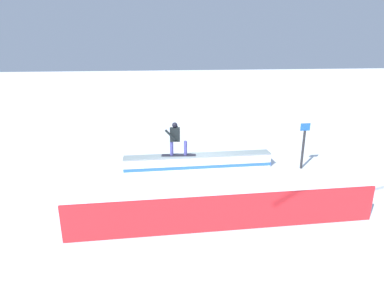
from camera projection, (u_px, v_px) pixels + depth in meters
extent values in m
plane|color=white|center=(198.00, 168.00, 13.13)|extent=(120.00, 120.00, 0.00)
cube|color=white|center=(198.00, 162.00, 13.05)|extent=(6.12, 0.57, 0.58)
cube|color=blue|center=(198.00, 165.00, 13.09)|extent=(6.13, 0.58, 0.14)
cube|color=#88999A|center=(198.00, 155.00, 12.96)|extent=(6.12, 0.63, 0.04)
cube|color=black|center=(179.00, 155.00, 12.84)|extent=(1.43, 0.45, 0.01)
cylinder|color=#444694|center=(172.00, 148.00, 12.75)|extent=(0.16, 0.16, 0.60)
cylinder|color=#444694|center=(185.00, 148.00, 12.76)|extent=(0.16, 0.16, 0.60)
cube|color=black|center=(175.00, 134.00, 12.58)|extent=(0.43, 0.29, 0.55)
sphere|color=black|center=(175.00, 125.00, 12.47)|extent=(0.22, 0.22, 0.22)
cylinder|color=black|center=(170.00, 135.00, 12.41)|extent=(0.45, 0.14, 0.46)
cylinder|color=black|center=(178.00, 133.00, 12.73)|extent=(0.15, 0.11, 0.56)
cube|color=red|center=(226.00, 213.00, 8.53)|extent=(8.65, 0.14, 1.06)
cylinder|color=#262628|center=(303.00, 150.00, 12.91)|extent=(0.10, 0.10, 1.64)
cube|color=blue|center=(305.00, 127.00, 12.63)|extent=(0.40, 0.04, 0.30)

